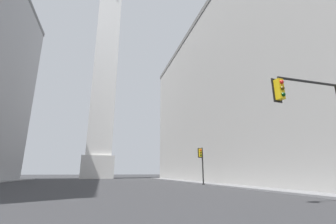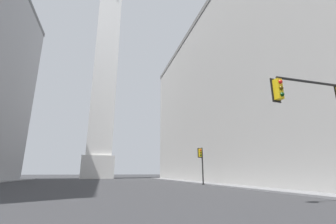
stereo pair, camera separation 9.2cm
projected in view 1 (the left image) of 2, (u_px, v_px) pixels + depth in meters
name	position (u px, v px, depth m)	size (l,w,h in m)	color
sidewalk_right	(237.00, 185.00, 27.18)	(5.00, 77.34, 0.15)	gray
building_right	(260.00, 98.00, 42.50)	(24.73, 57.62, 30.52)	#B2AFAA
obelisk	(106.00, 70.00, 69.33)	(8.41, 8.41, 67.35)	silver
traffic_light_near_right	(328.00, 108.00, 12.29)	(5.23, 0.52, 6.50)	black
traffic_light_mid_right	(201.00, 160.00, 30.66)	(0.77, 0.51, 4.88)	black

